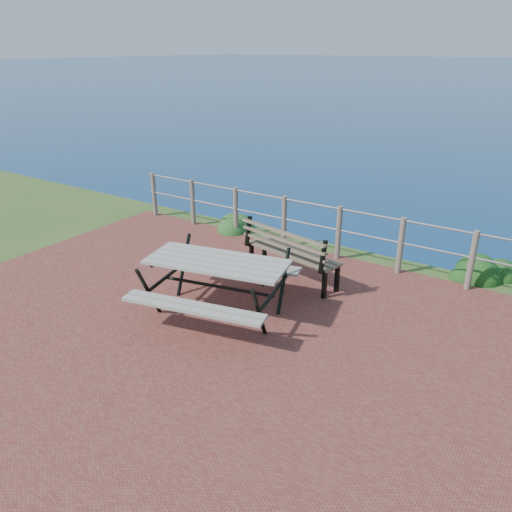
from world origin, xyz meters
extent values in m
cube|color=brown|center=(0.00, 0.00, 0.00)|extent=(10.00, 7.00, 0.12)
cylinder|color=#6B5B4C|center=(-4.60, 3.35, 0.52)|extent=(0.10, 0.10, 1.00)
cylinder|color=#6B5B4C|center=(-3.45, 3.35, 0.52)|extent=(0.10, 0.10, 1.00)
cylinder|color=#6B5B4C|center=(-2.30, 3.35, 0.52)|extent=(0.10, 0.10, 1.00)
cylinder|color=#6B5B4C|center=(-1.15, 3.35, 0.52)|extent=(0.10, 0.10, 1.00)
cylinder|color=#6B5B4C|center=(0.00, 3.35, 0.52)|extent=(0.10, 0.10, 1.00)
cylinder|color=#6B5B4C|center=(1.15, 3.35, 0.52)|extent=(0.10, 0.10, 1.00)
cylinder|color=#6B5B4C|center=(2.30, 3.35, 0.52)|extent=(0.10, 0.10, 1.00)
cylinder|color=slate|center=(0.00, 3.35, 0.97)|extent=(9.40, 0.04, 0.04)
cylinder|color=slate|center=(0.00, 3.35, 0.57)|extent=(9.40, 0.04, 0.04)
cube|color=gray|center=(-0.58, 0.50, 0.84)|extent=(2.13, 1.23, 0.04)
cube|color=gray|center=(-0.58, 0.50, 0.51)|extent=(2.01, 0.71, 0.04)
cube|color=gray|center=(-0.58, 0.50, 0.51)|extent=(2.01, 0.71, 0.04)
cylinder|color=black|center=(-0.58, 0.50, 0.45)|extent=(1.69, 0.42, 0.05)
cube|color=brown|center=(-0.25, 2.10, 0.50)|extent=(1.79, 0.78, 0.04)
cube|color=brown|center=(-0.25, 2.10, 0.80)|extent=(1.73, 0.48, 0.40)
cube|color=black|center=(-0.25, 2.10, 0.26)|extent=(0.07, 0.07, 0.48)
cube|color=black|center=(-0.25, 2.10, 0.26)|extent=(0.07, 0.07, 0.48)
cube|color=black|center=(-0.25, 2.10, 0.26)|extent=(0.07, 0.07, 0.48)
cube|color=black|center=(-0.25, 2.10, 0.26)|extent=(0.07, 0.07, 0.48)
ellipsoid|color=#205621|center=(-2.66, 3.68, 0.00)|extent=(0.81, 0.81, 0.57)
ellipsoid|color=#133B12|center=(2.44, 3.98, 0.00)|extent=(0.82, 0.82, 0.58)
camera|label=1|loc=(3.44, -4.58, 3.67)|focal=35.00mm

